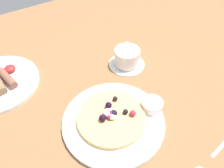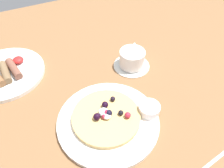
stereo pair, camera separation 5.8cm
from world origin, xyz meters
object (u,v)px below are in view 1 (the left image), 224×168
object	(u,v)px
pancake_plate	(113,121)
syrup_ramekin	(152,105)
coffee_saucer	(126,64)
teaspoon	(210,160)
coffee_cup	(127,56)

from	to	relation	value
pancake_plate	syrup_ramekin	bearing A→B (deg)	-12.55
coffee_saucer	teaspoon	world-z (taller)	coffee_saucer
pancake_plate	teaspoon	distance (cm)	25.40
syrup_ramekin	teaspoon	bearing A→B (deg)	-83.89
coffee_cup	teaspoon	world-z (taller)	coffee_cup
pancake_plate	syrup_ramekin	size ratio (longest dim) A/B	4.69
coffee_saucer	syrup_ramekin	bearing A→B (deg)	-106.32
pancake_plate	teaspoon	size ratio (longest dim) A/B	1.61
coffee_cup	teaspoon	distance (cm)	39.51
coffee_saucer	teaspoon	size ratio (longest dim) A/B	0.72
teaspoon	pancake_plate	bearing A→B (deg)	121.70
syrup_ramekin	teaspoon	distance (cm)	19.35
coffee_saucer	coffee_cup	size ratio (longest dim) A/B	1.20
pancake_plate	coffee_saucer	distance (cm)	24.46
pancake_plate	coffee_saucer	xyz separation A→B (cm)	(17.15, 17.45, -0.25)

